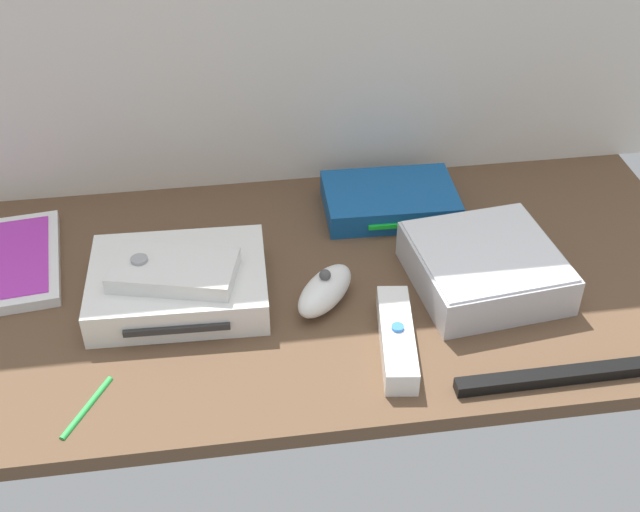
# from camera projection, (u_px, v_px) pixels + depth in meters

# --- Properties ---
(ground_plane) EXTENTS (1.00, 0.48, 0.02)m
(ground_plane) POSITION_uv_depth(u_px,v_px,m) (320.00, 287.00, 1.04)
(ground_plane) COLOR brown
(ground_plane) RESTS_ON ground
(game_console) EXTENTS (0.21, 0.17, 0.04)m
(game_console) POSITION_uv_depth(u_px,v_px,m) (179.00, 283.00, 0.99)
(game_console) COLOR white
(game_console) RESTS_ON ground_plane
(mini_computer) EXTENTS (0.19, 0.19, 0.05)m
(mini_computer) POSITION_uv_depth(u_px,v_px,m) (485.00, 266.00, 1.01)
(mini_computer) COLOR silver
(mini_computer) RESTS_ON ground_plane
(game_case) EXTENTS (0.16, 0.20, 0.02)m
(game_case) POSITION_uv_depth(u_px,v_px,m) (4.00, 263.00, 1.05)
(game_case) COLOR white
(game_case) RESTS_ON ground_plane
(network_router) EXTENTS (0.18, 0.13, 0.03)m
(network_router) POSITION_uv_depth(u_px,v_px,m) (390.00, 200.00, 1.14)
(network_router) COLOR #145193
(network_router) RESTS_ON ground_plane
(remote_wand) EXTENTS (0.06, 0.15, 0.03)m
(remote_wand) POSITION_uv_depth(u_px,v_px,m) (397.00, 338.00, 0.93)
(remote_wand) COLOR white
(remote_wand) RESTS_ON ground_plane
(remote_nunchuk) EXTENTS (0.10, 0.11, 0.05)m
(remote_nunchuk) POSITION_uv_depth(u_px,v_px,m) (324.00, 290.00, 0.99)
(remote_nunchuk) COLOR white
(remote_nunchuk) RESTS_ON ground_plane
(remote_classic_pad) EXTENTS (0.16, 0.11, 0.02)m
(remote_classic_pad) POSITION_uv_depth(u_px,v_px,m) (174.00, 270.00, 0.96)
(remote_classic_pad) COLOR white
(remote_classic_pad) RESTS_ON game_console
(sensor_bar) EXTENTS (0.24, 0.02, 0.01)m
(sensor_bar) POSITION_uv_depth(u_px,v_px,m) (563.00, 376.00, 0.89)
(sensor_bar) COLOR black
(sensor_bar) RESTS_ON ground_plane
(stylus_pen) EXTENTS (0.05, 0.08, 0.01)m
(stylus_pen) POSITION_uv_depth(u_px,v_px,m) (87.00, 406.00, 0.86)
(stylus_pen) COLOR green
(stylus_pen) RESTS_ON ground_plane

